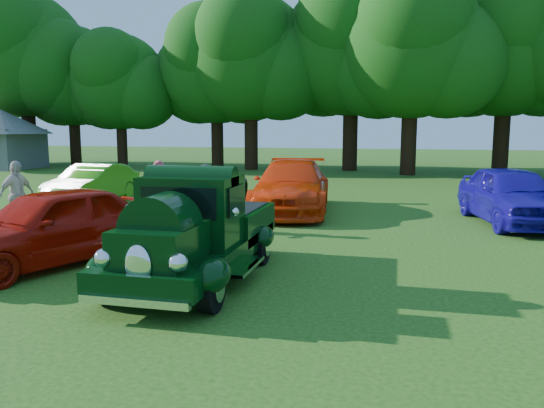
% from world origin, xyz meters
% --- Properties ---
extents(ground, '(120.00, 120.00, 0.00)m').
position_xyz_m(ground, '(0.00, 0.00, 0.00)').
color(ground, '#1C4A11').
rests_on(ground, ground).
extents(hero_pickup, '(2.26, 4.84, 1.89)m').
position_xyz_m(hero_pickup, '(0.10, -0.28, 0.82)').
color(hero_pickup, black).
rests_on(hero_pickup, ground).
extents(red_convertible, '(3.44, 4.94, 1.56)m').
position_xyz_m(red_convertible, '(-3.13, 0.01, 0.78)').
color(red_convertible, '#AA1207').
rests_on(red_convertible, ground).
extents(back_car_lime, '(1.55, 4.33, 1.42)m').
position_xyz_m(back_car_lime, '(-7.08, 7.81, 0.71)').
color(back_car_lime, '#3CA616').
rests_on(back_car_lime, ground).
extents(back_car_black, '(2.43, 4.66, 1.25)m').
position_xyz_m(back_car_black, '(-2.83, 8.06, 0.63)').
color(back_car_black, black).
rests_on(back_car_black, ground).
extents(back_car_orange, '(2.95, 5.92, 1.65)m').
position_xyz_m(back_car_orange, '(0.22, 7.67, 0.83)').
color(back_car_orange, '#EF3508').
rests_on(back_car_orange, ground).
extents(back_car_blue, '(2.77, 5.10, 1.65)m').
position_xyz_m(back_car_blue, '(6.70, 7.01, 0.82)').
color(back_car_blue, '#190D99').
rests_on(back_car_blue, ground).
extents(spectator_pink, '(0.73, 0.56, 1.79)m').
position_xyz_m(spectator_pink, '(-3.12, 4.95, 0.90)').
color(spectator_pink, '#CF5563').
rests_on(spectator_pink, ground).
extents(spectator_grey, '(1.03, 1.09, 1.78)m').
position_xyz_m(spectator_grey, '(-1.38, 3.93, 0.89)').
color(spectator_grey, gray).
rests_on(spectator_grey, ground).
extents(spectator_white, '(0.65, 1.14, 1.84)m').
position_xyz_m(spectator_white, '(-6.39, 3.08, 0.92)').
color(spectator_white, beige).
rests_on(spectator_white, ground).
extents(gazebo, '(6.40, 6.40, 3.90)m').
position_xyz_m(gazebo, '(-22.00, 21.00, 2.40)').
color(gazebo, slate).
rests_on(gazebo, ground).
extents(tree_line, '(64.85, 10.72, 12.19)m').
position_xyz_m(tree_line, '(0.24, 24.47, 7.19)').
color(tree_line, black).
rests_on(tree_line, ground).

